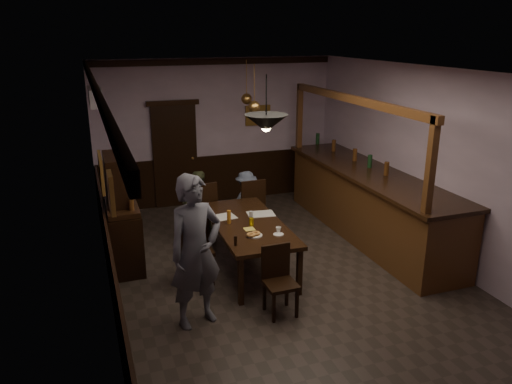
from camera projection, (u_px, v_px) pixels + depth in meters
name	position (u px, v px, depth m)	size (l,w,h in m)	color
room	(293.00, 185.00, 6.80)	(5.01, 8.01, 3.01)	#2D2621
dining_table	(248.00, 226.00, 7.55)	(1.05, 2.22, 0.75)	black
chair_far_left	(202.00, 209.00, 8.59)	(0.53, 0.53, 1.06)	black
chair_far_right	(251.00, 204.00, 8.86)	(0.46, 0.46, 1.04)	black
chair_near	(278.00, 277.00, 6.41)	(0.40, 0.40, 0.91)	black
chair_side	(190.00, 246.00, 7.12)	(0.47, 0.47, 1.05)	black
person_standing	(196.00, 252.00, 6.02)	(0.71, 0.46, 1.93)	#545460
person_seated_left	(198.00, 203.00, 8.84)	(0.58, 0.45, 1.18)	#4C5432
person_seated_right	(246.00, 200.00, 9.12)	(0.71, 0.41, 1.10)	slate
newspaper_left	(222.00, 217.00, 7.72)	(0.42, 0.30, 0.01)	silver
newspaper_right	(261.00, 214.00, 7.86)	(0.42, 0.30, 0.01)	silver
napkin	(249.00, 229.00, 7.27)	(0.15, 0.15, 0.00)	#E1CA53
saucer	(278.00, 234.00, 7.07)	(0.15, 0.15, 0.01)	white
coffee_cup	(278.00, 229.00, 7.13)	(0.08, 0.08, 0.07)	white
pastry_plate	(255.00, 235.00, 7.03)	(0.22, 0.22, 0.01)	white
pastry_ring_a	(251.00, 235.00, 6.98)	(0.13, 0.13, 0.04)	#C68C47
pastry_ring_b	(256.00, 233.00, 7.03)	(0.13, 0.13, 0.04)	#C68C47
soda_can	(251.00, 222.00, 7.39)	(0.07, 0.07, 0.12)	gold
beer_glass	(229.00, 217.00, 7.47)	(0.06, 0.06, 0.20)	#BF721E
water_glass	(251.00, 216.00, 7.58)	(0.06, 0.06, 0.15)	silver
pepper_mill	(236.00, 241.00, 6.70)	(0.04, 0.04, 0.14)	black
sideboard	(122.00, 221.00, 7.70)	(0.47, 1.33, 1.75)	black
bar_counter	(368.00, 202.00, 8.80)	(1.04, 4.46, 2.50)	#523216
door_back	(175.00, 157.00, 10.20)	(0.90, 0.06, 2.10)	black
ac_unit	(95.00, 97.00, 8.35)	(0.20, 0.85, 0.30)	white
picture_left_small	(111.00, 193.00, 4.39)	(0.04, 0.28, 0.36)	olive
picture_left_large	(101.00, 172.00, 6.68)	(0.04, 0.62, 0.48)	olive
picture_back	(258.00, 115.00, 10.54)	(0.55, 0.04, 0.42)	olive
pendant_iron	(266.00, 123.00, 6.30)	(0.56, 0.56, 0.71)	black
pendant_brass_mid	(254.00, 107.00, 8.29)	(0.20, 0.20, 0.81)	#BF8C3F
pendant_brass_far	(247.00, 99.00, 9.26)	(0.20, 0.20, 0.81)	#BF8C3F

